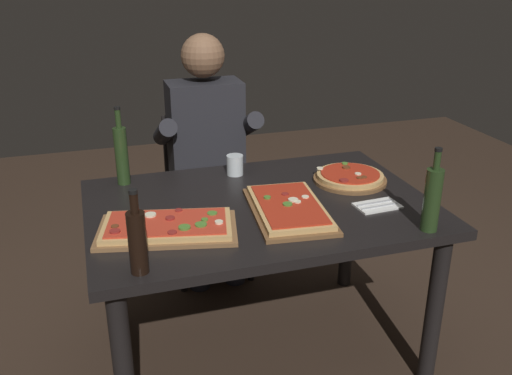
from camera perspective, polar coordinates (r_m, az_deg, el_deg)
The scene contains 12 objects.
ground_plane at distance 2.72m, azimuth 0.33°, elevation -15.97°, with size 6.40×6.40×0.00m, color #38281E.
dining_table at distance 2.37m, azimuth 0.36°, elevation -3.69°, with size 1.40×0.96×0.74m.
pizza_rectangular_front at distance 2.11m, azimuth -8.93°, elevation -3.98°, with size 0.56×0.38×0.05m.
pizza_rectangular_left at distance 2.24m, azimuth 3.32°, elevation -2.12°, with size 0.34×0.51×0.05m.
pizza_round_far at distance 2.58m, azimuth 9.46°, elevation 1.02°, with size 0.33×0.33×0.05m.
wine_bottle_dark at distance 2.15m, azimuth 17.36°, elevation -1.04°, with size 0.06×0.06×0.32m.
oil_bottle_amber at distance 1.83m, azimuth -11.89°, elevation -5.22°, with size 0.06×0.06×0.29m.
vinegar_bottle_green at distance 2.55m, azimuth -13.43°, elevation 3.32°, with size 0.06×0.06×0.35m.
tumbler_near_camera at distance 2.62m, azimuth -2.14°, elevation 2.16°, with size 0.08×0.08×0.09m.
napkin_cutlery_set at distance 2.35m, azimuth 12.16°, elevation -1.80°, with size 0.19×0.12×0.01m.
diner_chair at distance 3.18m, azimuth -5.21°, elevation 0.17°, with size 0.44×0.44×0.87m.
seated_diner at distance 2.98m, azimuth -4.88°, elevation 3.89°, with size 0.53×0.41×1.33m.
Camera 1 is at (-0.65, -2.02, 1.69)m, focal length 39.63 mm.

